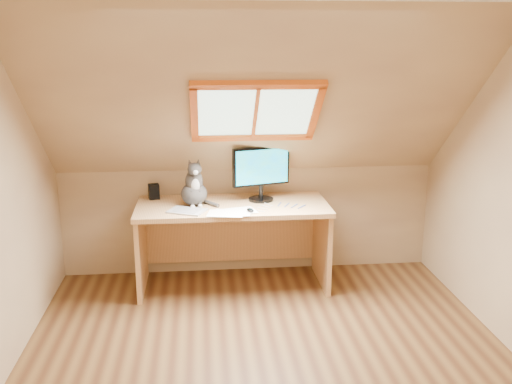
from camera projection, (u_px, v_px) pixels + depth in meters
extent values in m
plane|color=brown|center=(270.00, 367.00, 3.90)|extent=(3.50, 3.50, 0.00)
cube|color=tan|center=(336.00, 338.00, 1.91)|extent=(3.50, 0.02, 2.40)
cube|color=tan|center=(248.00, 220.00, 5.45)|extent=(3.50, 0.02, 1.00)
cube|color=tan|center=(256.00, 102.00, 4.40)|extent=(3.50, 1.56, 1.41)
cube|color=#B2E0CC|center=(255.00, 110.00, 4.49)|extent=(0.90, 0.53, 0.48)
cube|color=#C14D12|center=(255.00, 110.00, 4.49)|extent=(1.02, 0.64, 0.59)
cube|color=tan|center=(233.00, 206.00, 5.02)|extent=(1.68, 0.74, 0.04)
cube|color=tan|center=(141.00, 251.00, 5.04)|extent=(0.04, 0.66, 0.73)
cube|color=tan|center=(322.00, 244.00, 5.19)|extent=(0.04, 0.66, 0.73)
cube|color=tan|center=(231.00, 235.00, 5.44)|extent=(1.58, 0.03, 0.51)
cylinder|color=black|center=(261.00, 199.00, 5.13)|extent=(0.22, 0.22, 0.02)
cylinder|color=black|center=(261.00, 192.00, 5.11)|extent=(0.04, 0.04, 0.12)
cube|color=black|center=(261.00, 166.00, 5.05)|extent=(0.52, 0.18, 0.34)
cube|color=#0065C9|center=(262.00, 167.00, 5.03)|extent=(0.47, 0.14, 0.30)
ellipsoid|color=#47423E|center=(194.00, 194.00, 4.98)|extent=(0.27, 0.31, 0.20)
ellipsoid|color=#47423E|center=(194.00, 181.00, 4.93)|extent=(0.17, 0.17, 0.21)
ellipsoid|color=silver|center=(195.00, 186.00, 4.88)|extent=(0.08, 0.05, 0.12)
ellipsoid|color=#47423E|center=(195.00, 169.00, 4.85)|extent=(0.14, 0.12, 0.11)
sphere|color=silver|center=(196.00, 172.00, 4.81)|extent=(0.04, 0.04, 0.04)
cone|color=#47423E|center=(190.00, 162.00, 4.85)|extent=(0.06, 0.06, 0.07)
cone|color=#47423E|center=(198.00, 162.00, 4.87)|extent=(0.06, 0.06, 0.07)
cube|color=black|center=(154.00, 192.00, 5.17)|extent=(0.11, 0.11, 0.13)
cube|color=#B2B2B7|center=(187.00, 211.00, 4.79)|extent=(0.36, 0.32, 0.01)
ellipsoid|color=black|center=(250.00, 210.00, 4.79)|extent=(0.08, 0.11, 0.03)
cube|color=white|center=(230.00, 213.00, 4.76)|extent=(0.33, 0.27, 0.00)
cube|color=white|center=(230.00, 213.00, 4.76)|extent=(0.32, 0.24, 0.00)
cube|color=white|center=(230.00, 212.00, 4.76)|extent=(0.35, 0.30, 0.00)
cube|color=white|center=(230.00, 212.00, 4.76)|extent=(0.34, 0.28, 0.00)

